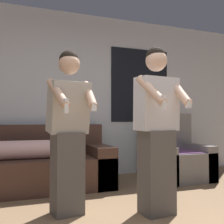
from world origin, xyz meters
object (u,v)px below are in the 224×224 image
armchair (175,158)px  couch (37,166)px  person_left (68,130)px  person_right (157,128)px

armchair → couch: bearing=176.3°
couch → armchair: armchair is taller
armchair → person_left: size_ratio=0.64×
couch → person_right: person_right is taller
person_right → armchair: bearing=50.4°
person_left → person_right: (0.84, -0.28, 0.02)m
armchair → person_left: bearing=-152.0°
armchair → person_right: 1.76m
person_left → person_right: 0.88m
couch → person_left: 1.28m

